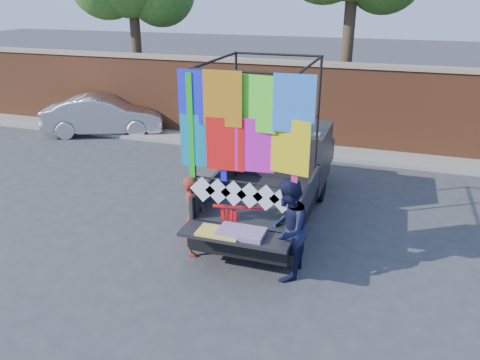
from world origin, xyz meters
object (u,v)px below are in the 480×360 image
(woman, at_px, (194,216))
(man, at_px, (287,230))
(pickup_truck, at_px, (280,170))
(sedan, at_px, (104,115))

(woman, height_order, man, man)
(pickup_truck, height_order, woman, pickup_truck)
(pickup_truck, relative_size, sedan, 1.39)
(woman, bearing_deg, man, -103.05)
(sedan, height_order, man, man)
(pickup_truck, relative_size, man, 3.09)
(sedan, bearing_deg, pickup_truck, -141.57)
(pickup_truck, distance_m, woman, 2.66)
(pickup_truck, relative_size, woman, 3.59)
(pickup_truck, bearing_deg, sedan, 151.58)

